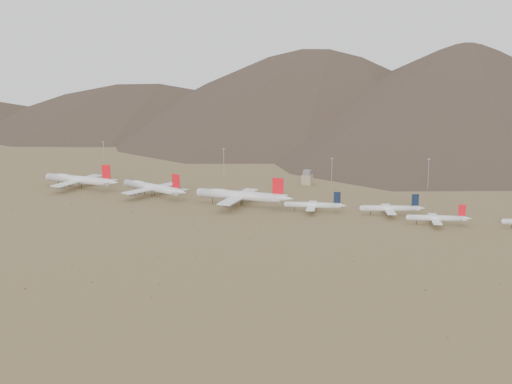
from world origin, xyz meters
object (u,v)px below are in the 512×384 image
at_px(widebody_east, 241,195).
at_px(control_tower, 307,178).
at_px(widebody_west, 79,179).
at_px(narrowbody_a, 314,205).
at_px(widebody_centre, 152,187).
at_px(narrowbody_b, 391,208).

bearing_deg(widebody_east, control_tower, 75.67).
xyz_separation_m(widebody_west, widebody_east, (145.75, -9.35, 0.35)).
distance_m(widebody_east, control_tower, 95.28).
xyz_separation_m(widebody_east, control_tower, (21.06, 92.89, -2.36)).
height_order(narrowbody_a, control_tower, narrowbody_a).
relative_size(widebody_east, control_tower, 6.25).
height_order(widebody_east, control_tower, widebody_east).
xyz_separation_m(widebody_centre, narrowbody_b, (182.83, 5.94, -2.12)).
bearing_deg(widebody_centre, widebody_west, -166.32).
distance_m(widebody_west, widebody_centre, 70.14).
bearing_deg(narrowbody_a, widebody_west, 164.61).
bearing_deg(control_tower, widebody_centre, -137.84).
distance_m(narrowbody_a, control_tower, 97.19).
relative_size(narrowbody_a, control_tower, 3.62).
relative_size(widebody_centre, narrowbody_b, 1.53).
bearing_deg(control_tower, widebody_west, -153.40).
bearing_deg(widebody_centre, control_tower, 59.19).
height_order(widebody_west, widebody_east, widebody_east).
xyz_separation_m(narrowbody_a, control_tower, (-33.97, 91.05, 0.59)).
distance_m(widebody_centre, narrowbody_b, 182.94).
xyz_separation_m(widebody_centre, widebody_east, (75.73, -5.25, 0.74)).
bearing_deg(widebody_west, widebody_east, -1.00).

